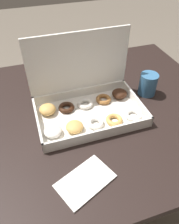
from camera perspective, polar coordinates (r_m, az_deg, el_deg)
The scene contains 5 objects.
ground_plane at distance 1.48m, azimuth -0.76°, elevation -21.20°, with size 8.00×8.00×0.00m, color #6B6054.
dining_table at distance 0.95m, azimuth -1.10°, elevation -3.76°, with size 1.18×0.92×0.73m.
donut_box at distance 0.86m, azimuth -1.11°, elevation 3.48°, with size 0.41×0.27×0.29m.
coffee_mug at distance 0.98m, azimuth 15.04°, elevation 7.12°, with size 0.08×0.08×0.10m.
paper_napkin at distance 0.68m, azimuth -1.12°, elevation -17.57°, with size 0.19×0.16×0.01m.
Camera 1 is at (-0.19, -0.64, 1.32)m, focal length 35.00 mm.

